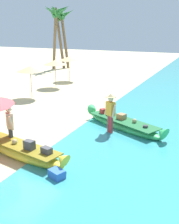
{
  "coord_description": "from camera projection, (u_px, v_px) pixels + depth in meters",
  "views": [
    {
      "loc": [
        6.34,
        -7.44,
        4.13
      ],
      "look_at": [
        1.98,
        2.1,
        0.9
      ],
      "focal_mm": 44.64,
      "sensor_mm": 36.0,
      "label": 1
    }
  ],
  "objects": [
    {
      "name": "parasol_row_0",
      "position": [
        30.0,
        69.0,
        16.36
      ],
      "size": [
        1.6,
        1.6,
        1.91
      ],
      "color": "#8E6B47",
      "rests_on": "ground"
    },
    {
      "name": "boat_yellow_foreground",
      "position": [
        21.0,
        151.0,
        9.02
      ],
      "size": [
        3.97,
        1.42,
        0.75
      ],
      "color": "yellow",
      "rests_on": "ground"
    },
    {
      "name": "boat_green_midground",
      "position": [
        123.0,
        124.0,
        11.55
      ],
      "size": [
        4.05,
        2.47,
        0.75
      ],
      "color": "#38B760",
      "rests_on": "ground"
    },
    {
      "name": "person_tourist_customer",
      "position": [
        10.0,
        125.0,
        9.54
      ],
      "size": [
        0.53,
        0.52,
        1.58
      ],
      "color": "#333842",
      "rests_on": "ground"
    },
    {
      "name": "person_vendor_hatted",
      "position": [
        110.0,
        111.0,
        10.82
      ],
      "size": [
        0.57,
        0.46,
        1.68
      ],
      "color": "#B2383D",
      "rests_on": "ground"
    },
    {
      "name": "palm_tree_tall_inland",
      "position": [
        62.0,
        20.0,
        27.8
      ],
      "size": [
        2.91,
        2.72,
        5.88
      ],
      "color": "brown",
      "rests_on": "ground"
    },
    {
      "name": "palm_tree_leaning_seaward",
      "position": [
        56.0,
        19.0,
        26.58
      ],
      "size": [
        2.47,
        2.58,
        6.03
      ],
      "color": "brown",
      "rests_on": "ground"
    },
    {
      "name": "parasol_row_2",
      "position": [
        69.0,
        59.0,
        21.61
      ],
      "size": [
        1.6,
        1.6,
        1.91
      ],
      "color": "#8E6B47",
      "rests_on": "ground"
    },
    {
      "name": "palm_tree_mid_cluster",
      "position": [
        57.0,
        18.0,
        27.63
      ],
      "size": [
        2.79,
        2.58,
        6.22
      ],
      "color": "brown",
      "rests_on": "ground"
    },
    {
      "name": "cooler_box",
      "position": [
        57.0,
        175.0,
        7.73
      ],
      "size": [
        0.53,
        0.46,
        0.33
      ],
      "primitive_type": "cube",
      "rotation": [
        0.0,
        0.0,
        -0.39
      ],
      "color": "blue",
      "rests_on": "ground"
    },
    {
      "name": "ground_plane",
      "position": [
        17.0,
        144.0,
        10.2
      ],
      "size": [
        80.0,
        80.0,
        0.0
      ],
      "primitive_type": "plane",
      "color": "beige"
    },
    {
      "name": "parasol_row_1",
      "position": [
        55.0,
        62.0,
        19.28
      ],
      "size": [
        1.6,
        1.6,
        1.91
      ],
      "color": "#8E6B47",
      "rests_on": "ground"
    }
  ]
}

